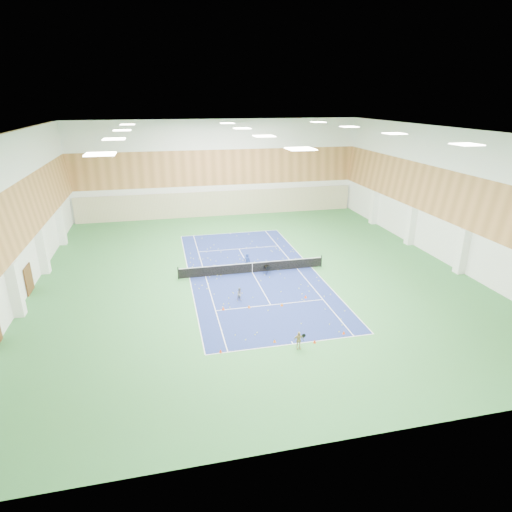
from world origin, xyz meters
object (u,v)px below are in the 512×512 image
at_px(tennis_net, 252,267).
at_px(coach, 247,262).
at_px(ball_cart, 267,270).
at_px(child_court, 240,294).
at_px(child_apron, 299,340).

bearing_deg(tennis_net, coach, 120.12).
bearing_deg(ball_cart, tennis_net, 134.42).
relative_size(child_court, ball_cart, 1.33).
xyz_separation_m(tennis_net, child_court, (-2.09, -5.18, -0.02)).
bearing_deg(ball_cart, child_apron, -113.14).
height_order(tennis_net, child_apron, child_apron).
xyz_separation_m(tennis_net, coach, (-0.35, 0.60, 0.26)).
bearing_deg(coach, child_apron, 91.48).
height_order(coach, child_apron, coach).
height_order(child_court, ball_cart, child_court).
distance_m(child_court, child_apron, 7.59).
height_order(coach, child_court, coach).
xyz_separation_m(coach, child_court, (-1.74, -5.78, -0.28)).
xyz_separation_m(coach, ball_cart, (1.51, -1.20, -0.41)).
bearing_deg(coach, ball_cart, 140.78).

